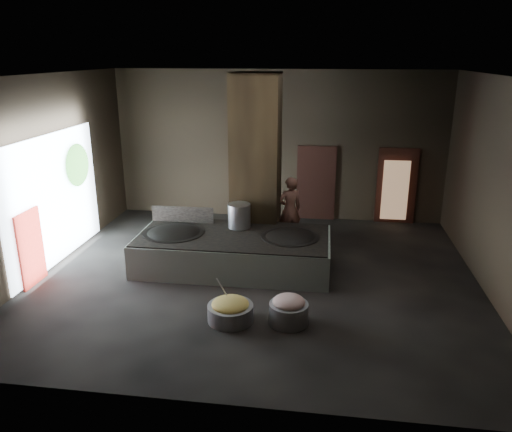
% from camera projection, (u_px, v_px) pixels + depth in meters
% --- Properties ---
extents(floor, '(10.00, 9.00, 0.10)m').
position_uv_depth(floor, '(257.00, 278.00, 11.63)').
color(floor, black).
rests_on(floor, ground).
extents(ceiling, '(10.00, 9.00, 0.10)m').
position_uv_depth(ceiling, '(257.00, 73.00, 10.19)').
color(ceiling, black).
rests_on(ceiling, back_wall).
extents(back_wall, '(10.00, 0.10, 4.50)m').
position_uv_depth(back_wall, '(278.00, 146.00, 15.19)').
color(back_wall, black).
rests_on(back_wall, ground).
extents(front_wall, '(10.00, 0.10, 4.50)m').
position_uv_depth(front_wall, '(210.00, 265.00, 6.63)').
color(front_wall, black).
rests_on(front_wall, ground).
extents(left_wall, '(0.10, 9.00, 4.50)m').
position_uv_depth(left_wall, '(42.00, 175.00, 11.59)').
color(left_wall, black).
rests_on(left_wall, ground).
extents(right_wall, '(0.10, 9.00, 4.50)m').
position_uv_depth(right_wall, '(501.00, 191.00, 10.23)').
color(right_wall, black).
rests_on(right_wall, ground).
extents(pillar, '(1.20, 1.20, 4.50)m').
position_uv_depth(pillar, '(256.00, 164.00, 12.74)').
color(pillar, black).
rests_on(pillar, ground).
extents(hearth_platform, '(4.58, 2.21, 0.80)m').
position_uv_depth(hearth_platform, '(234.00, 251.00, 11.98)').
color(hearth_platform, silver).
rests_on(hearth_platform, ground).
extents(platform_cap, '(4.47, 2.15, 0.03)m').
position_uv_depth(platform_cap, '(233.00, 235.00, 11.85)').
color(platform_cap, black).
rests_on(platform_cap, hearth_platform).
extents(wok_left, '(1.44, 1.44, 0.40)m').
position_uv_depth(wok_left, '(174.00, 236.00, 12.02)').
color(wok_left, black).
rests_on(wok_left, hearth_platform).
extents(wok_left_rim, '(1.47, 1.47, 0.05)m').
position_uv_depth(wok_left_rim, '(174.00, 233.00, 12.00)').
color(wok_left_rim, black).
rests_on(wok_left_rim, hearth_platform).
extents(wok_right, '(1.34, 1.34, 0.38)m').
position_uv_depth(wok_right, '(290.00, 240.00, 11.74)').
color(wok_right, black).
rests_on(wok_right, hearth_platform).
extents(wok_right_rim, '(1.37, 1.37, 0.05)m').
position_uv_depth(wok_right_rim, '(290.00, 237.00, 11.71)').
color(wok_right_rim, black).
rests_on(wok_right_rim, hearth_platform).
extents(stock_pot, '(0.56, 0.56, 0.60)m').
position_uv_depth(stock_pot, '(239.00, 216.00, 12.26)').
color(stock_pot, '#AFB2B7').
rests_on(stock_pot, hearth_platform).
extents(splash_guard, '(1.59, 0.07, 0.40)m').
position_uv_depth(splash_guard, '(183.00, 214.00, 12.68)').
color(splash_guard, black).
rests_on(splash_guard, hearth_platform).
extents(cook, '(0.78, 0.68, 1.80)m').
position_uv_depth(cook, '(290.00, 210.00, 13.50)').
color(cook, '#985E4D').
rests_on(cook, ground).
extents(veg_basin, '(1.13, 1.13, 0.33)m').
position_uv_depth(veg_basin, '(230.00, 313.00, 9.63)').
color(veg_basin, gray).
rests_on(veg_basin, ground).
extents(veg_fill, '(0.73, 0.73, 0.22)m').
position_uv_depth(veg_fill, '(230.00, 304.00, 9.57)').
color(veg_fill, '#95AD53').
rests_on(veg_fill, veg_basin).
extents(ladle, '(0.26, 0.27, 0.63)m').
position_uv_depth(ladle, '(224.00, 291.00, 9.67)').
color(ladle, '#AFB2B7').
rests_on(ladle, veg_basin).
extents(meat_basin, '(0.87, 0.87, 0.41)m').
position_uv_depth(meat_basin, '(289.00, 313.00, 9.52)').
color(meat_basin, gray).
rests_on(meat_basin, ground).
extents(meat_fill, '(0.62, 0.62, 0.24)m').
position_uv_depth(meat_fill, '(289.00, 302.00, 9.45)').
color(meat_fill, '#B06E69').
rests_on(meat_fill, meat_basin).
extents(doorway_near, '(1.18, 0.08, 2.38)m').
position_uv_depth(doorway_near, '(316.00, 184.00, 15.29)').
color(doorway_near, black).
rests_on(doorway_near, ground).
extents(doorway_near_glow, '(0.90, 0.04, 2.12)m').
position_uv_depth(doorway_near_glow, '(315.00, 185.00, 15.44)').
color(doorway_near_glow, '#8C6647').
rests_on(doorway_near_glow, ground).
extents(doorway_far, '(1.18, 0.08, 2.38)m').
position_uv_depth(doorway_far, '(396.00, 187.00, 14.97)').
color(doorway_far, black).
rests_on(doorway_far, ground).
extents(doorway_far_glow, '(0.76, 0.04, 1.80)m').
position_uv_depth(doorway_far_glow, '(395.00, 190.00, 14.82)').
color(doorway_far_glow, '#8C6647').
rests_on(doorway_far_glow, ground).
extents(left_opening, '(0.04, 4.20, 3.10)m').
position_uv_depth(left_opening, '(54.00, 199.00, 11.96)').
color(left_opening, white).
rests_on(left_opening, ground).
extents(pavilion_sliver, '(0.05, 0.90, 1.70)m').
position_uv_depth(pavilion_sliver, '(31.00, 248.00, 10.96)').
color(pavilion_sliver, maroon).
rests_on(pavilion_sliver, ground).
extents(tree_silhouette, '(0.28, 1.10, 1.10)m').
position_uv_depth(tree_silhouette, '(77.00, 165.00, 12.80)').
color(tree_silhouette, '#194714').
rests_on(tree_silhouette, left_opening).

